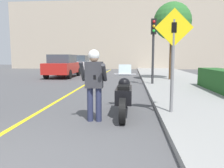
{
  "coord_description": "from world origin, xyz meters",
  "views": [
    {
      "loc": [
        1.92,
        -2.33,
        1.49
      ],
      "look_at": [
        1.39,
        3.49,
        0.77
      ],
      "focal_mm": 35.0,
      "sensor_mm": 36.0,
      "label": 1
    }
  ],
  "objects": [
    {
      "name": "street_tree",
      "position": [
        4.32,
        11.38,
        3.61
      ],
      "size": [
        2.23,
        2.23,
        4.62
      ],
      "color": "brown",
      "rests_on": "sidewalk_curb"
    },
    {
      "name": "parked_car_white",
      "position": [
        -3.23,
        19.0,
        0.86
      ],
      "size": [
        1.88,
        4.2,
        1.68
      ],
      "color": "black",
      "rests_on": "ground"
    },
    {
      "name": "parked_car_red",
      "position": [
        -3.18,
        13.59,
        0.86
      ],
      "size": [
        1.88,
        4.2,
        1.68
      ],
      "color": "black",
      "rests_on": "ground"
    },
    {
      "name": "building_backdrop",
      "position": [
        0.0,
        26.0,
        4.28
      ],
      "size": [
        28.0,
        1.2,
        8.55
      ],
      "color": "#B2A38E",
      "rests_on": "ground"
    },
    {
      "name": "person_biker",
      "position": [
        1.06,
        2.59,
        1.01
      ],
      "size": [
        0.59,
        0.46,
        1.67
      ],
      "color": "#282D4C",
      "rests_on": "ground"
    },
    {
      "name": "road_center_line",
      "position": [
        -0.6,
        6.0,
        0.0
      ],
      "size": [
        0.12,
        36.0,
        0.01
      ],
      "color": "yellow",
      "rests_on": "ground"
    },
    {
      "name": "motorcycle",
      "position": [
        1.73,
        3.3,
        0.5
      ],
      "size": [
        0.62,
        2.33,
        1.28
      ],
      "color": "black",
      "rests_on": "ground"
    },
    {
      "name": "crossing_sign",
      "position": [
        2.91,
        3.09,
        1.65
      ],
      "size": [
        0.91,
        0.08,
        2.51
      ],
      "color": "slate",
      "rests_on": "sidewalk_curb"
    },
    {
      "name": "traffic_light",
      "position": [
        2.99,
        9.01,
        2.42
      ],
      "size": [
        0.26,
        0.3,
        3.26
      ],
      "color": "#2D2D30",
      "rests_on": "sidewalk_curb"
    }
  ]
}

